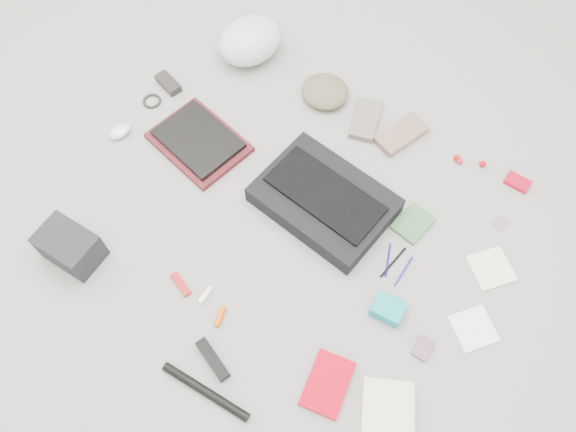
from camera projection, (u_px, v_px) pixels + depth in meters
The scene contains 33 objects.
ground_plane at pixel (288, 223), 2.01m from camera, with size 4.00×4.00×0.00m, color gray.
messenger_bag at pixel (324, 200), 2.01m from camera, with size 0.47×0.33×0.08m, color black.
bag_flap at pixel (325, 194), 1.97m from camera, with size 0.41×0.19×0.01m, color black.
laptop_sleeve at pixel (199, 142), 2.16m from camera, with size 0.35×0.26×0.02m, color #55191D.
laptop at pixel (198, 139), 2.14m from camera, with size 0.30×0.22×0.02m, color black.
bike_helmet at pixel (250, 41), 2.32m from camera, with size 0.22×0.28×0.17m, color silver.
beanie at pixel (325, 91), 2.25m from camera, with size 0.19×0.18×0.07m, color brown.
mitten_left at pixel (366, 120), 2.21m from camera, with size 0.10×0.19×0.03m, color #73665B.
mitten_right at pixel (401, 135), 2.17m from camera, with size 0.10×0.20×0.03m, color #7E6256.
power_brick at pixel (168, 83), 2.30m from camera, with size 0.12×0.05×0.03m, color black.
cable_coil at pixel (152, 101), 2.27m from camera, with size 0.08×0.08×0.01m, color black.
mouse at pixel (120, 131), 2.18m from camera, with size 0.06×0.10×0.04m, color silver.
camera_bag at pixel (70, 247), 1.89m from camera, with size 0.19×0.14×0.13m, color black.
multitool at pixel (181, 284), 1.89m from camera, with size 0.09×0.03×0.01m, color maroon.
toiletry_tube_white at pixel (205, 295), 1.87m from camera, with size 0.02×0.02×0.06m, color white.
toiletry_tube_orange at pixel (220, 316), 1.83m from camera, with size 0.02×0.02×0.07m, color #DA4E04.
u_lock at pixel (213, 359), 1.76m from camera, with size 0.15×0.04×0.03m, color black.
bike_pump at pixel (206, 392), 1.72m from camera, with size 0.03×0.03×0.31m, color black.
book_red at pixel (328, 384), 1.73m from camera, with size 0.12×0.19×0.02m, color red.
book_white at pixel (388, 420), 1.68m from camera, with size 0.16×0.23×0.02m, color beige.
notepad at pixel (413, 223), 2.00m from camera, with size 0.10×0.14×0.02m, color #386639.
pen_blue at pixel (388, 260), 1.94m from camera, with size 0.01×0.01×0.13m, color #110A76.
pen_black at pixel (393, 262), 1.93m from camera, with size 0.01×0.01×0.14m, color black.
pen_navy at pixel (404, 271), 1.92m from camera, with size 0.01×0.01×0.13m, color navy.
accordion_wallet at pixel (388, 309), 1.83m from camera, with size 0.10×0.08×0.05m, color #0C939E.
card_deck at pixel (423, 348), 1.79m from camera, with size 0.05×0.07×0.01m, color #775463.
napkin_top at pixel (491, 268), 1.92m from camera, with size 0.13×0.13×0.01m, color silver.
napkin_bottom at pixel (474, 329), 1.82m from camera, with size 0.13×0.13×0.01m, color white.
lollipop_a at pixel (457, 158), 2.13m from camera, with size 0.03×0.03×0.03m, color #A2100C.
lollipop_b at pixel (460, 161), 2.12m from camera, with size 0.02×0.02×0.02m, color red.
lollipop_c at pixel (483, 164), 2.11m from camera, with size 0.03×0.03×0.03m, color #BF040F.
altoids_tin at pixel (518, 182), 2.08m from camera, with size 0.09×0.06×0.02m, color #AC0D21.
stamp_sheet at pixel (500, 223), 2.01m from camera, with size 0.04×0.05×0.00m, color gray.
Camera 1 is at (0.47, -0.80, 1.78)m, focal length 35.00 mm.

